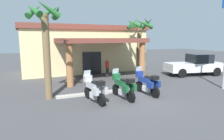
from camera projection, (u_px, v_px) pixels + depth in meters
ground_plane at (135, 99)px, 11.06m from camera, size 80.00×80.00×0.00m
motel_building at (84, 48)px, 20.37m from camera, size 12.78×10.02×4.61m
motorcycle_silver at (94, 89)px, 10.42m from camera, size 0.86×2.20×1.61m
motorcycle_green at (123, 87)px, 11.02m from camera, size 0.77×2.21×1.61m
motorcycle_blue at (147, 83)px, 11.82m from camera, size 0.74×2.21×1.61m
pedestrian at (107, 66)px, 17.05m from camera, size 0.47×0.32×1.64m
pickup_truck_white at (195, 65)px, 18.03m from camera, size 5.47×2.86×1.95m
palm_tree_roadside at (46, 33)px, 10.55m from camera, size 1.97×1.98×5.34m
palm_tree_near_portico at (139, 32)px, 18.01m from camera, size 2.47×2.57×5.45m
curb_strip at (113, 91)px, 12.47m from camera, size 7.05×0.36×0.12m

